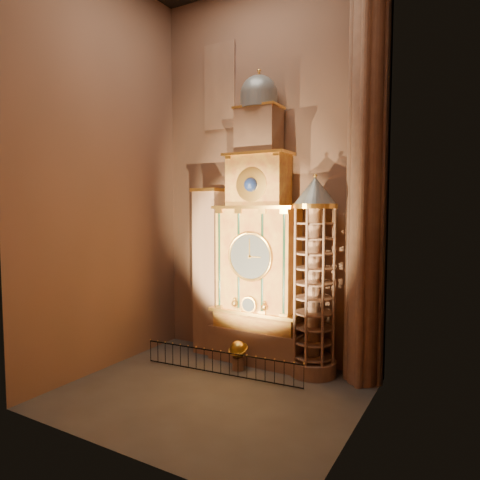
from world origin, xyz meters
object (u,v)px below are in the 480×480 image
Objects in this scene: celestial_globe at (238,352)px; iron_railing at (221,363)px; stair_turret at (314,278)px; portrait_tower at (209,270)px; astronomical_clock at (258,248)px.

celestial_globe reaches higher than iron_railing.
stair_turret is 5.94m from celestial_globe.
celestial_globe is at bearing 70.87° from iron_railing.
portrait_tower is at bearing 177.67° from stair_turret.
iron_railing is at bearing -104.37° from astronomical_clock.
astronomical_clock is 1.81× the size of iron_railing.
stair_turret is (3.50, -0.26, -1.41)m from astronomical_clock.
iron_railing is at bearing -148.15° from stair_turret.
celestial_globe is at bearing -158.97° from stair_turret.
portrait_tower is 6.23× the size of celestial_globe.
astronomical_clock is 1.64× the size of portrait_tower.
celestial_globe is 0.18× the size of iron_railing.
portrait_tower is at bearing 132.34° from iron_railing.
astronomical_clock is at bearing 78.93° from celestial_globe.
iron_railing is (-0.74, -2.90, -6.00)m from astronomical_clock.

